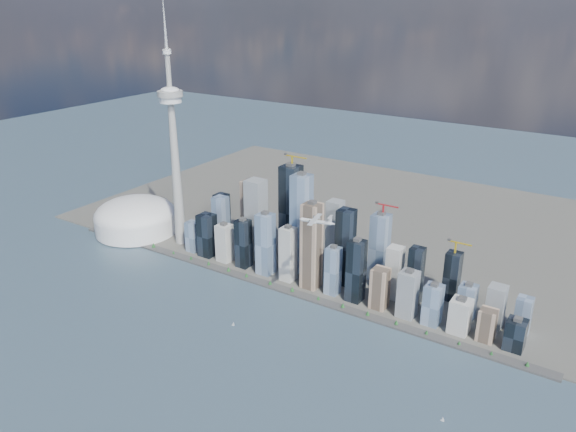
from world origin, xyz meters
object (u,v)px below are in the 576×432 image
Objects in this scene: airplane at (317,221)px; needle_tower at (174,147)px; dome_stadium at (136,217)px; sailboat_east at (443,420)px; sailboat_west at (233,324)px.

needle_tower is at bearing 153.55° from airplane.
dome_stadium reaches higher than sailboat_east.
needle_tower reaches higher than sailboat_east.
needle_tower is 458.44m from airplane.
airplane reaches higher than sailboat_west.
needle_tower is 63.47× the size of sailboat_west.
dome_stadium is at bearing 168.32° from sailboat_east.
dome_stadium reaches higher than sailboat_west.
sailboat_west is 1.05× the size of sailboat_east.
needle_tower reaches higher than sailboat_west.
needle_tower is 2.75× the size of dome_stadium.
dome_stadium is 23.06× the size of sailboat_west.
dome_stadium is (-140.00, -10.00, -196.40)m from needle_tower.
sailboat_east is (863.83, -240.02, -36.79)m from dome_stadium.
needle_tower is 66.71× the size of sailboat_east.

